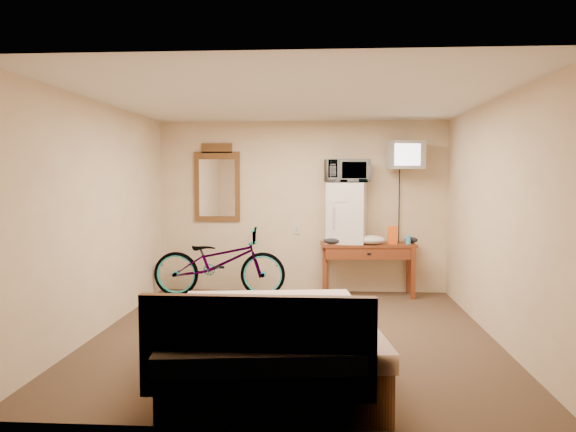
% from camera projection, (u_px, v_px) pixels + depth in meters
% --- Properties ---
extents(room, '(4.60, 4.64, 2.50)m').
position_uv_depth(room, '(294.00, 218.00, 5.96)').
color(room, '#4A3125').
rests_on(room, ground).
extents(desk, '(1.35, 0.58, 0.75)m').
position_uv_depth(desk, '(368.00, 252.00, 7.93)').
color(desk, maroon).
rests_on(desk, floor).
extents(mini_fridge, '(0.60, 0.58, 0.86)m').
position_uv_depth(mini_fridge, '(347.00, 213.00, 7.97)').
color(mini_fridge, silver).
rests_on(mini_fridge, desk).
extents(microwave, '(0.65, 0.49, 0.33)m').
position_uv_depth(microwave, '(347.00, 171.00, 7.93)').
color(microwave, silver).
rests_on(microwave, mini_fridge).
extents(snack_bag, '(0.13, 0.07, 0.25)m').
position_uv_depth(snack_bag, '(392.00, 235.00, 7.87)').
color(snack_bag, '#F45D15').
rests_on(snack_bag, desk).
extents(blue_cup, '(0.07, 0.07, 0.12)m').
position_uv_depth(blue_cup, '(408.00, 240.00, 7.86)').
color(blue_cup, '#44B0E7').
rests_on(blue_cup, desk).
extents(cloth_cream, '(0.41, 0.31, 0.12)m').
position_uv_depth(cloth_cream, '(371.00, 240.00, 7.82)').
color(cloth_cream, silver).
rests_on(cloth_cream, desk).
extents(cloth_dark_a, '(0.26, 0.19, 0.10)m').
position_uv_depth(cloth_dark_a, '(333.00, 241.00, 7.84)').
color(cloth_dark_a, black).
rests_on(cloth_dark_a, desk).
extents(cloth_dark_b, '(0.19, 0.15, 0.08)m').
position_uv_depth(cloth_dark_b, '(411.00, 240.00, 7.99)').
color(cloth_dark_b, black).
rests_on(cloth_dark_b, desk).
extents(crt_television, '(0.52, 0.61, 0.39)m').
position_uv_depth(crt_television, '(406.00, 155.00, 7.82)').
color(crt_television, black).
rests_on(crt_television, room).
extents(wall_mirror, '(0.67, 0.04, 1.14)m').
position_uv_depth(wall_mirror, '(217.00, 184.00, 8.28)').
color(wall_mirror, brown).
rests_on(wall_mirror, room).
extents(bicycle, '(1.88, 0.71, 0.98)m').
position_uv_depth(bicycle, '(219.00, 262.00, 7.92)').
color(bicycle, black).
rests_on(bicycle, floor).
extents(bed, '(1.89, 2.35, 0.90)m').
position_uv_depth(bed, '(270.00, 345.00, 4.67)').
color(bed, brown).
rests_on(bed, floor).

